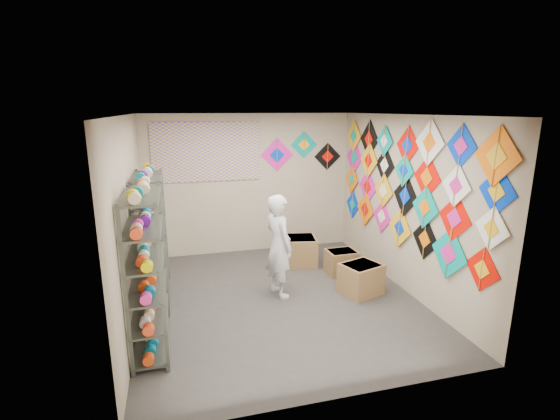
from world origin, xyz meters
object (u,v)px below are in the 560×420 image
object	(u,v)px
shelf_rack_front	(147,273)
carton_c	(301,251)
carton_a	(361,279)
carton_b	(341,262)
shelf_rack_back	(152,239)
shopkeeper	(279,246)

from	to	relation	value
shelf_rack_front	carton_c	world-z (taller)	shelf_rack_front
shelf_rack_front	carton_a	world-z (taller)	shelf_rack_front
carton_b	carton_c	distance (m)	0.81
carton_b	carton_c	world-z (taller)	carton_c
shelf_rack_back	carton_c	xyz separation A→B (m)	(2.53, 0.81, -0.69)
shelf_rack_back	carton_a	bearing A→B (deg)	-11.04
carton_b	shelf_rack_front	bearing A→B (deg)	-155.12
shelf_rack_front	carton_b	world-z (taller)	shelf_rack_front
shopkeeper	carton_b	size ratio (longest dim) A/B	3.14
shelf_rack_front	carton_a	xyz separation A→B (m)	(3.05, 0.70, -0.71)
shelf_rack_back	carton_a	xyz separation A→B (m)	(3.05, -0.60, -0.71)
shelf_rack_back	carton_a	world-z (taller)	shelf_rack_back
shelf_rack_back	shelf_rack_front	bearing A→B (deg)	-90.00
shelf_rack_front	shelf_rack_back	bearing A→B (deg)	90.00
shelf_rack_back	carton_b	bearing A→B (deg)	4.06
shelf_rack_front	carton_a	size ratio (longest dim) A/B	3.31
carton_a	carton_c	xyz separation A→B (m)	(-0.52, 1.41, 0.02)
shelf_rack_front	shelf_rack_back	size ratio (longest dim) A/B	1.00
carton_a	carton_b	xyz separation A→B (m)	(0.03, 0.81, -0.03)
carton_a	carton_b	distance (m)	0.81
shelf_rack_front	carton_b	size ratio (longest dim) A/B	3.79
carton_c	shelf_rack_front	bearing A→B (deg)	-129.95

